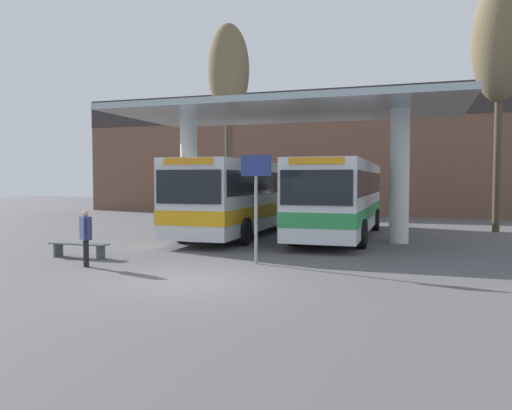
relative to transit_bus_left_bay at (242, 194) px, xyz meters
name	(u,v)px	position (x,y,z in m)	size (l,w,h in m)	color
ground_plane	(191,281)	(2.32, -10.17, -1.80)	(100.00, 100.00, 0.00)	#565456
townhouse_backdrop	(340,141)	(2.32, 13.57, 3.29)	(40.00, 0.58, 8.74)	brown
station_canopy	(287,123)	(2.32, -0.99, 2.97)	(13.96, 6.96, 5.43)	silver
transit_bus_left_bay	(242,194)	(0.00, 0.00, 0.00)	(2.99, 11.55, 3.22)	silver
transit_bus_center_bay	(341,195)	(4.32, 0.47, -0.01)	(2.94, 11.52, 3.19)	silver
waiting_bench_near_pillar	(79,247)	(-2.59, -7.99, -1.45)	(1.98, 0.44, 0.46)	#4C5156
info_sign_platform	(256,187)	(3.05, -7.34, 0.44)	(0.90, 0.09, 3.16)	gray
pedestrian_waiting	(86,232)	(-1.33, -9.32, -0.83)	(0.52, 0.43, 1.59)	black
poplar_tree_behind_left	(500,44)	(10.98, 4.64, 6.91)	(2.52, 2.52, 11.60)	#473A2B
poplar_tree_behind_right	(229,74)	(-2.79, 5.48, 6.63)	(2.33, 2.33, 11.22)	#473A2B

